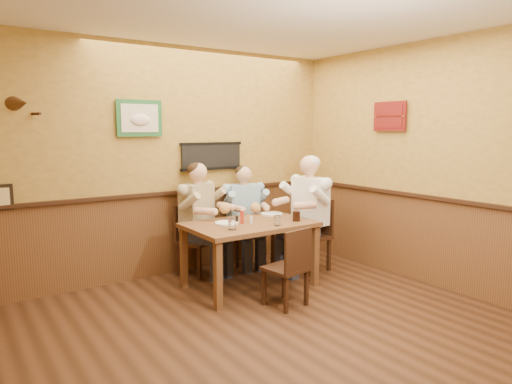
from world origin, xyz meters
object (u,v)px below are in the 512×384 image
Objects in this scene: chair_back_right at (243,234)px; cola_tumbler at (296,216)px; chair_near_side at (285,266)px; pepper_shaker at (237,219)px; diner_tan_shirt at (197,225)px; salt_shaker at (251,220)px; chair_back_left at (197,240)px; chair_right_end at (310,235)px; diner_white_elder at (310,220)px; water_glass_mid at (277,220)px; water_glass_left at (232,224)px; dining_table at (250,231)px; diner_blue_polo at (243,220)px; hot_sauce_bottle at (242,216)px.

cola_tumbler is (0.07, -1.02, 0.39)m from chair_back_right.
pepper_shaker reaches higher than chair_near_side.
chair_back_right is at bearing -115.49° from chair_near_side.
chair_near_side is 1.45m from diner_tan_shirt.
diner_tan_shirt is 15.44× the size of salt_shaker.
chair_right_end is at bearing -51.30° from chair_back_left.
pepper_shaker is at bearing -94.27° from diner_white_elder.
water_glass_left is at bearing 168.44° from water_glass_mid.
water_glass_mid is at bearing -167.97° from cola_tumbler.
water_glass_left reaches higher than dining_table.
chair_back_right is at bearing 61.90° from dining_table.
chair_right_end is 0.67m from cola_tumbler.
cola_tumbler reaches higher than dining_table.
chair_right_end reaches higher than chair_back_right.
dining_table is 0.43m from water_glass_left.
chair_back_right is 10.24× the size of salt_shaker.
water_glass_mid is (-0.26, -1.09, 0.39)m from chair_back_right.
water_glass_left is 0.38m from salt_shaker.
diner_tan_shirt is (-0.28, 0.75, -0.03)m from dining_table.
chair_near_side is at bearing -102.12° from diner_tan_shirt.
chair_back_left is 7.89× the size of water_glass_mid.
diner_blue_polo is 9.67× the size of water_glass_left.
chair_right_end is at bearing -41.71° from chair_back_right.
dining_table is 12.38× the size of cola_tumbler.
chair_near_side is 0.69× the size of diner_blue_polo.
dining_table is 1.06× the size of diner_white_elder.
diner_blue_polo is at bearing -147.28° from diner_white_elder.
salt_shaker is at bearing -87.74° from diner_white_elder.
diner_tan_shirt is 1.06× the size of diner_blue_polo.
water_glass_mid is at bearing -61.78° from dining_table.
pepper_shaker is at bearing 153.19° from dining_table.
water_glass_left is at bearing -83.16° from diner_white_elder.
chair_back_right is 0.18m from diner_blue_polo.
hot_sauce_bottle is at bearing -98.77° from chair_back_left.
chair_back_right is 0.66× the size of diner_tan_shirt.
water_glass_left reaches higher than water_glass_mid.
chair_near_side is at bearing -95.67° from diner_blue_polo.
diner_white_elder reaches higher than diner_blue_polo.
diner_white_elder is at bearing -151.73° from chair_near_side.
pepper_shaker is (0.15, -0.68, 0.35)m from chair_back_left.
dining_table is at bearing -107.29° from chair_back_right.
chair_back_left is 0.91m from salt_shaker.
cola_tumbler is (0.50, 0.44, 0.40)m from chair_near_side.
chair_back_left is (-0.28, 0.75, -0.22)m from dining_table.
diner_tan_shirt is at bearing 109.11° from salt_shaker.
diner_tan_shirt reaches higher than pepper_shaker.
chair_back_right is 0.63× the size of diner_white_elder.
dining_table is 1.12× the size of diner_tan_shirt.
diner_tan_shirt reaches higher than cola_tumbler.
chair_right_end reaches higher than salt_shaker.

